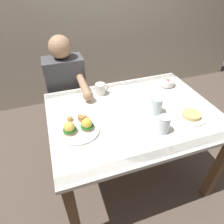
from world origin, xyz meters
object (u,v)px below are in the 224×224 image
at_px(fork, 129,93).
at_px(side_plate, 191,116).
at_px(eggs_benedict_plate, 79,128).
at_px(diner_person, 68,90).
at_px(water_glass_near, 164,125).
at_px(dining_table, 133,123).
at_px(fruit_bowl, 167,83).
at_px(water_glass_far, 156,107).
at_px(coffee_mug, 101,89).

relative_size(fork, side_plate, 0.72).
xyz_separation_m(eggs_benedict_plate, diner_person, (0.01, 0.67, -0.12)).
height_order(water_glass_near, side_plate, water_glass_near).
bearing_deg(water_glass_near, eggs_benedict_plate, 160.60).
height_order(dining_table, eggs_benedict_plate, eggs_benedict_plate).
bearing_deg(eggs_benedict_plate, fruit_bowl, 20.92).
distance_m(fruit_bowl, side_plate, 0.44).
xyz_separation_m(water_glass_far, side_plate, (0.21, -0.13, -0.04)).
distance_m(water_glass_far, diner_person, 0.86).
height_order(fruit_bowl, coffee_mug, coffee_mug).
xyz_separation_m(dining_table, coffee_mug, (-0.16, 0.30, 0.16)).
relative_size(eggs_benedict_plate, fork, 1.88).
distance_m(coffee_mug, side_plate, 0.71).
distance_m(fruit_bowl, water_glass_near, 0.60).
distance_m(fork, water_glass_far, 0.32).
height_order(dining_table, diner_person, diner_person).
relative_size(dining_table, side_plate, 6.00).
bearing_deg(dining_table, diner_person, 123.42).
height_order(eggs_benedict_plate, coffee_mug, coffee_mug).
height_order(dining_table, side_plate, side_plate).
distance_m(fruit_bowl, diner_person, 0.90).
bearing_deg(coffee_mug, fork, -14.04).
bearing_deg(eggs_benedict_plate, side_plate, -8.74).
relative_size(coffee_mug, water_glass_far, 0.91).
xyz_separation_m(water_glass_near, diner_person, (-0.49, 0.85, -0.14)).
bearing_deg(water_glass_far, fruit_bowl, 47.66).
xyz_separation_m(eggs_benedict_plate, fork, (0.48, 0.31, -0.02)).
height_order(eggs_benedict_plate, water_glass_near, water_glass_near).
bearing_deg(dining_table, side_plate, -27.72).
bearing_deg(coffee_mug, diner_person, 128.51).
relative_size(eggs_benedict_plate, water_glass_near, 2.29).
bearing_deg(side_plate, water_glass_near, -167.02).
relative_size(fruit_bowl, water_glass_near, 1.02).
bearing_deg(fruit_bowl, eggs_benedict_plate, -159.08).
relative_size(coffee_mug, fork, 0.77).
distance_m(coffee_mug, water_glass_near, 0.60).
bearing_deg(fork, fruit_bowl, 0.75).
distance_m(fruit_bowl, coffee_mug, 0.58).
relative_size(water_glass_far, diner_person, 0.11).
bearing_deg(diner_person, dining_table, -56.58).
bearing_deg(eggs_benedict_plate, dining_table, 9.31).
xyz_separation_m(dining_table, eggs_benedict_plate, (-0.41, -0.07, 0.13)).
relative_size(dining_table, eggs_benedict_plate, 4.44).
relative_size(eggs_benedict_plate, side_plate, 1.35).
bearing_deg(side_plate, coffee_mug, 136.35).
bearing_deg(side_plate, water_glass_far, 149.03).
height_order(dining_table, fork, fork).
bearing_deg(coffee_mug, water_glass_near, -65.37).
bearing_deg(fork, eggs_benedict_plate, -146.55).
height_order(water_glass_far, diner_person, diner_person).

